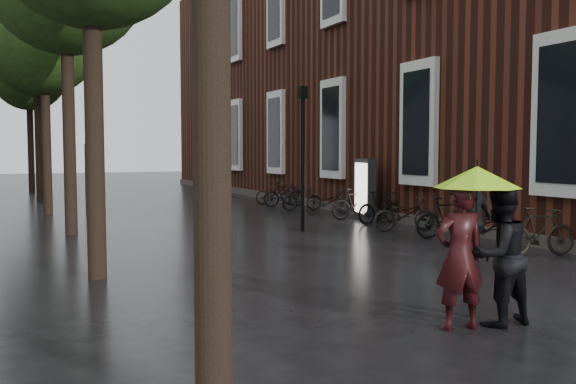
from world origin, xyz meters
TOP-DOWN VIEW (x-y plane):
  - brick_building at (10.47, 19.46)m, footprint 10.20×33.20m
  - street_trees at (-3.99, 15.91)m, footprint 4.33×34.03m
  - person_burgundy at (-0.51, 1.94)m, footprint 0.73×0.55m
  - person_black at (0.07, 1.88)m, footprint 0.88×0.69m
  - lime_umbrella at (-0.29, 1.91)m, footprint 1.06×1.06m
  - pedestrian_walking at (2.38, 4.90)m, footprint 1.14×0.66m
  - parked_bicycles at (4.61, 11.90)m, footprint 2.11×14.50m
  - ad_lightbox at (4.91, 12.55)m, footprint 0.30×1.29m
  - lamp_post at (1.91, 10.99)m, footprint 0.20×0.20m
  - cycle_sign at (-2.75, 18.72)m, footprint 0.14×0.49m

SIDE VIEW (x-z plane):
  - parked_bicycles at x=4.61m, z-range -0.05..1.00m
  - person_black at x=0.07m, z-range 0.00..1.78m
  - person_burgundy at x=-0.51m, z-range 0.00..1.82m
  - pedestrian_walking at x=2.38m, z-range 0.00..1.82m
  - ad_lightbox at x=4.91m, z-range 0.00..1.95m
  - cycle_sign at x=-2.75m, z-range 0.43..3.12m
  - lime_umbrella at x=-0.29m, z-range 1.10..2.66m
  - lamp_post at x=1.91m, z-range 0.42..4.36m
  - brick_building at x=10.47m, z-range -0.01..11.99m
  - street_trees at x=-3.99m, z-range 1.88..10.79m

